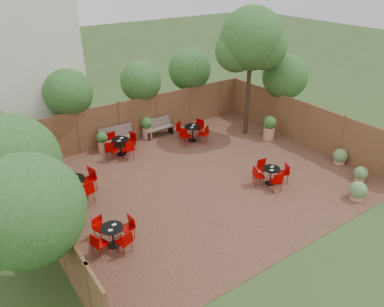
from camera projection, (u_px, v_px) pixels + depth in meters
ground at (200, 180)px, 15.01m from camera, size 80.00×80.00×0.00m
courtyard_paving at (200, 180)px, 15.01m from camera, size 12.00×10.00×0.02m
fence_back at (139, 118)px, 18.19m from camera, size 12.00×0.08×2.00m
fence_left at (42, 211)px, 11.50m from camera, size 0.08×10.00×2.00m
fence_right at (304, 123)px, 17.61m from camera, size 0.08×10.00×2.00m
neighbour_building at (13, 56)px, 16.71m from camera, size 5.00×4.00×8.00m
overhang_foliage at (116, 116)px, 13.83m from camera, size 15.74×10.74×2.73m
courtyard_tree at (251, 43)px, 16.97m from camera, size 2.94×2.87×6.07m
park_bench_left at (117, 137)px, 17.43m from camera, size 1.61×0.59×0.98m
park_bench_right at (158, 127)px, 18.57m from camera, size 1.45×0.47×0.90m
bistro_tables at (148, 168)px, 14.99m from camera, size 8.15×7.08×0.95m
planters at (160, 136)px, 17.34m from camera, size 10.94×4.08×1.15m
low_shrubs at (352, 173)px, 14.82m from camera, size 2.44×2.67×0.69m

